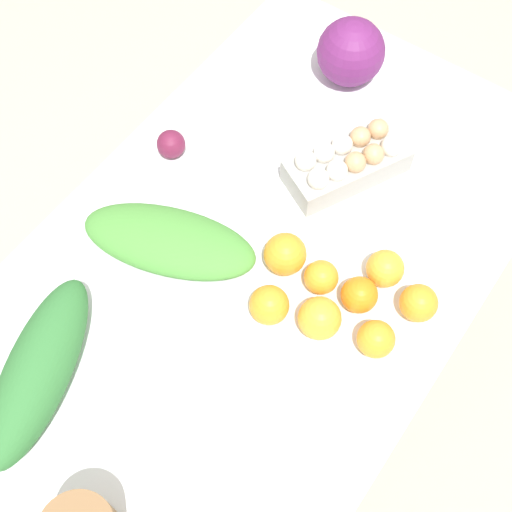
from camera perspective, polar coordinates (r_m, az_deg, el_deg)
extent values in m
plane|color=#B2A899|center=(2.05, 0.00, -9.99)|extent=(8.00, 8.00, 0.00)
cube|color=silver|center=(1.42, 0.00, -0.69)|extent=(1.38, 0.81, 0.03)
cylinder|color=tan|center=(1.99, 19.04, 2.42)|extent=(0.06, 0.06, 0.68)
cylinder|color=tan|center=(2.12, 2.32, 11.81)|extent=(0.06, 0.06, 0.68)
sphere|color=#6B2366|center=(1.65, 7.59, 15.88)|extent=(0.15, 0.15, 0.15)
cube|color=#A8A8A3|center=(1.50, 7.25, 7.16)|extent=(0.28, 0.21, 0.06)
sphere|color=white|center=(1.42, 5.01, 6.17)|extent=(0.04, 0.04, 0.04)
sphere|color=white|center=(1.44, 6.50, 6.81)|extent=(0.04, 0.04, 0.04)
sphere|color=tan|center=(1.46, 7.96, 7.43)|extent=(0.04, 0.04, 0.04)
sphere|color=tan|center=(1.47, 9.39, 8.04)|extent=(0.04, 0.04, 0.04)
sphere|color=white|center=(1.49, 10.79, 8.62)|extent=(0.04, 0.04, 0.04)
sphere|color=white|center=(1.45, 3.99, 7.61)|extent=(0.04, 0.04, 0.04)
sphere|color=white|center=(1.46, 5.47, 8.23)|extent=(0.04, 0.04, 0.04)
sphere|color=white|center=(1.48, 6.92, 8.83)|extent=(0.04, 0.04, 0.04)
sphere|color=tan|center=(1.50, 8.34, 9.41)|extent=(0.04, 0.04, 0.04)
sphere|color=tan|center=(1.52, 9.74, 9.97)|extent=(0.04, 0.04, 0.04)
ellipsoid|color=#337538|center=(1.31, -16.99, -8.69)|extent=(0.38, 0.23, 0.10)
ellipsoid|color=#4C933D|center=(1.40, -6.95, 1.20)|extent=(0.26, 0.38, 0.07)
sphere|color=maroon|center=(1.53, -6.81, 8.88)|extent=(0.06, 0.06, 0.06)
sphere|color=orange|center=(1.34, 8.26, -3.10)|extent=(0.07, 0.07, 0.07)
sphere|color=orange|center=(1.36, 2.34, 0.15)|extent=(0.08, 0.08, 0.08)
sphere|color=#F9A833|center=(1.37, 10.29, -0.99)|extent=(0.07, 0.07, 0.07)
sphere|color=#F9A833|center=(1.31, 5.11, -4.99)|extent=(0.08, 0.08, 0.08)
sphere|color=orange|center=(1.35, 5.24, -1.71)|extent=(0.07, 0.07, 0.07)
sphere|color=orange|center=(1.31, 9.57, -6.57)|extent=(0.07, 0.07, 0.07)
sphere|color=orange|center=(1.35, 12.88, -3.69)|extent=(0.07, 0.07, 0.07)
sphere|color=orange|center=(1.32, 1.06, -3.94)|extent=(0.08, 0.08, 0.08)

